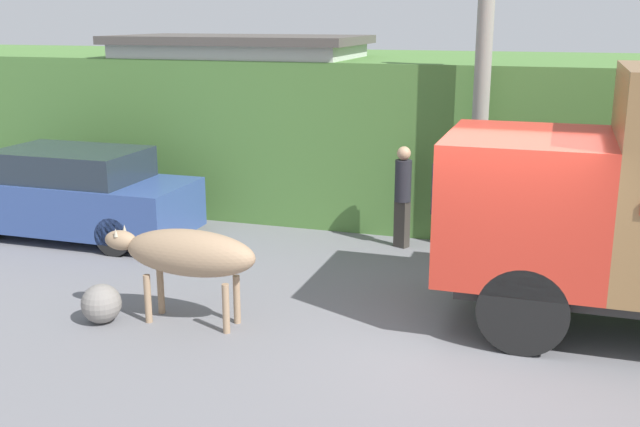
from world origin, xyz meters
TOP-DOWN VIEW (x-y plane):
  - ground_plane at (0.00, 0.00)m, footprint 60.00×60.00m
  - hillside_embankment at (0.00, 6.89)m, footprint 32.00×5.49m
  - building_backdrop at (-5.44, 5.39)m, footprint 4.91×2.70m
  - brown_cow at (-3.63, -0.51)m, footprint 2.12×0.60m
  - parked_suv at (-7.52, 2.41)m, footprint 4.55×1.75m
  - pedestrian_on_hill at (-1.69, 3.59)m, footprint 0.38×0.38m
  - utility_pole at (-0.49, 3.79)m, footprint 0.90×0.27m
  - roadside_rock at (-4.72, -0.86)m, footprint 0.52×0.52m

SIDE VIEW (x-z plane):
  - ground_plane at x=0.00m, z-range 0.00..0.00m
  - roadside_rock at x=-4.72m, z-range 0.00..0.52m
  - parked_suv at x=-7.52m, z-range -0.02..1.57m
  - brown_cow at x=-3.63m, z-range 0.31..1.56m
  - pedestrian_on_hill at x=-1.69m, z-range 0.12..1.87m
  - hillside_embankment at x=0.00m, z-range 0.00..3.07m
  - building_backdrop at x=-5.44m, z-range 0.01..3.51m
  - utility_pole at x=-0.49m, z-range 0.10..5.18m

